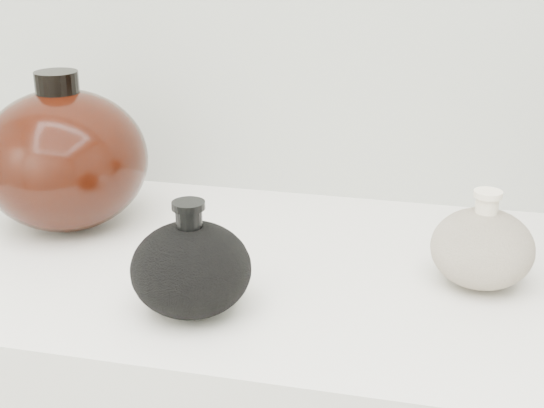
# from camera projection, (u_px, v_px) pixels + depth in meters

# --- Properties ---
(black_gourd_vase) EXTENTS (0.15, 0.15, 0.13)m
(black_gourd_vase) POSITION_uv_depth(u_px,v_px,m) (191.00, 268.00, 0.80)
(black_gourd_vase) COLOR black
(black_gourd_vase) RESTS_ON display_counter
(cream_gourd_vase) EXTENTS (0.15, 0.15, 0.12)m
(cream_gourd_vase) POSITION_uv_depth(u_px,v_px,m) (482.00, 247.00, 0.86)
(cream_gourd_vase) COLOR beige
(cream_gourd_vase) RESTS_ON display_counter
(left_round_pot) EXTENTS (0.25, 0.25, 0.21)m
(left_round_pot) POSITION_uv_depth(u_px,v_px,m) (65.00, 159.00, 1.01)
(left_round_pot) COLOR black
(left_round_pot) RESTS_ON display_counter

